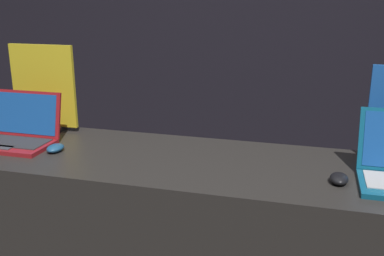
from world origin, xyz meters
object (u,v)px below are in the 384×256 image
at_px(mouse_back, 339,179).
at_px(mouse_front, 55,148).
at_px(laptop_front, 17,132).
at_px(promo_stand_front, 44,90).

bearing_deg(mouse_back, mouse_front, 178.48).
relative_size(laptop_front, mouse_front, 3.79).
bearing_deg(mouse_back, laptop_front, 176.56).
bearing_deg(mouse_front, laptop_front, 166.76).
height_order(laptop_front, promo_stand_front, promo_stand_front).
xyz_separation_m(laptop_front, mouse_back, (1.52, -0.09, -0.04)).
bearing_deg(promo_stand_front, laptop_front, -90.00).
bearing_deg(promo_stand_front, mouse_back, -12.97).
distance_m(laptop_front, mouse_back, 1.53).
bearing_deg(promo_stand_front, mouse_front, -52.33).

